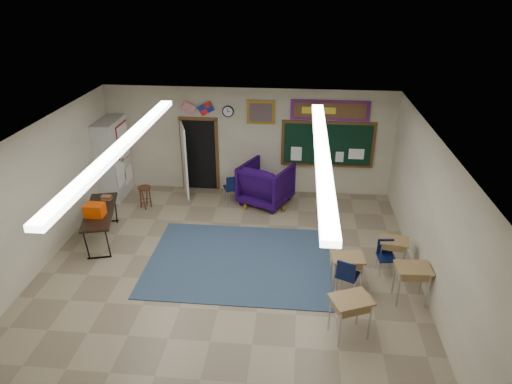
# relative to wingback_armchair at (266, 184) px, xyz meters

# --- Properties ---
(floor) EXTENTS (9.00, 9.00, 0.00)m
(floor) POSITION_rel_wingback_armchair_xyz_m (-0.56, -3.74, -0.57)
(floor) COLOR gray
(floor) RESTS_ON ground
(back_wall) EXTENTS (8.00, 0.04, 3.00)m
(back_wall) POSITION_rel_wingback_armchair_xyz_m (-0.56, 0.76, 0.93)
(back_wall) COLOR beige
(back_wall) RESTS_ON floor
(left_wall) EXTENTS (0.04, 9.00, 3.00)m
(left_wall) POSITION_rel_wingback_armchair_xyz_m (-4.56, -3.74, 0.93)
(left_wall) COLOR beige
(left_wall) RESTS_ON floor
(right_wall) EXTENTS (0.04, 9.00, 3.00)m
(right_wall) POSITION_rel_wingback_armchair_xyz_m (3.44, -3.74, 0.93)
(right_wall) COLOR beige
(right_wall) RESTS_ON floor
(ceiling) EXTENTS (8.00, 9.00, 0.04)m
(ceiling) POSITION_rel_wingback_armchair_xyz_m (-0.56, -3.74, 2.43)
(ceiling) COLOR silver
(ceiling) RESTS_ON back_wall
(area_rug) EXTENTS (4.00, 3.00, 0.02)m
(area_rug) POSITION_rel_wingback_armchair_xyz_m (-0.36, -2.94, -0.56)
(area_rug) COLOR #2E4057
(area_rug) RESTS_ON floor
(fluorescent_strips) EXTENTS (3.86, 6.00, 0.10)m
(fluorescent_strips) POSITION_rel_wingback_armchair_xyz_m (-0.56, -3.74, 2.37)
(fluorescent_strips) COLOR white
(fluorescent_strips) RESTS_ON ceiling
(doorway) EXTENTS (1.10, 0.89, 2.16)m
(doorway) POSITION_rel_wingback_armchair_xyz_m (-2.06, 0.61, 0.49)
(doorway) COLOR black
(doorway) RESTS_ON back_wall
(chalkboard) EXTENTS (2.55, 0.14, 1.30)m
(chalkboard) POSITION_rel_wingback_armchair_xyz_m (1.64, 0.72, 0.89)
(chalkboard) COLOR #563318
(chalkboard) RESTS_ON back_wall
(bulletin_board) EXTENTS (2.10, 0.05, 0.55)m
(bulletin_board) POSITION_rel_wingback_armchair_xyz_m (1.64, 0.73, 1.88)
(bulletin_board) COLOR #AA0E0F
(bulletin_board) RESTS_ON back_wall
(framed_art_print) EXTENTS (0.75, 0.05, 0.65)m
(framed_art_print) POSITION_rel_wingback_armchair_xyz_m (-0.21, 0.73, 1.78)
(framed_art_print) COLOR #A27A1F
(framed_art_print) RESTS_ON back_wall
(wall_clock) EXTENTS (0.32, 0.05, 0.32)m
(wall_clock) POSITION_rel_wingback_armchair_xyz_m (-1.11, 0.73, 1.78)
(wall_clock) COLOR black
(wall_clock) RESTS_ON back_wall
(wall_flags) EXTENTS (1.16, 0.06, 0.70)m
(wall_flags) POSITION_rel_wingback_armchair_xyz_m (-1.96, 0.70, 1.91)
(wall_flags) COLOR red
(wall_flags) RESTS_ON back_wall
(storage_cabinet) EXTENTS (0.59, 1.25, 2.20)m
(storage_cabinet) POSITION_rel_wingback_armchair_xyz_m (-4.27, 0.11, 0.53)
(storage_cabinet) COLOR #BBBAB6
(storage_cabinet) RESTS_ON floor
(wingback_armchair) EXTENTS (1.63, 1.65, 1.14)m
(wingback_armchair) POSITION_rel_wingback_armchair_xyz_m (0.00, 0.00, 0.00)
(wingback_armchair) COLOR #1A0539
(wingback_armchair) RESTS_ON floor
(student_chair_reading) EXTENTS (0.56, 0.56, 0.85)m
(student_chair_reading) POSITION_rel_wingback_armchair_xyz_m (-0.93, -0.10, -0.15)
(student_chair_reading) COLOR black
(student_chair_reading) RESTS_ON floor
(student_chair_desk_a) EXTENTS (0.54, 0.54, 0.81)m
(student_chair_desk_a) POSITION_rel_wingback_armchair_xyz_m (1.90, -3.80, -0.16)
(student_chair_desk_a) COLOR black
(student_chair_desk_a) RESTS_ON floor
(student_chair_desk_b) EXTENTS (0.41, 0.41, 0.74)m
(student_chair_desk_b) POSITION_rel_wingback_armchair_xyz_m (2.76, -3.07, -0.20)
(student_chair_desk_b) COLOR black
(student_chair_desk_b) RESTS_ON floor
(student_desk_front_left) EXTENTS (0.67, 0.52, 0.76)m
(student_desk_front_left) POSITION_rel_wingback_armchair_xyz_m (1.89, -3.66, -0.15)
(student_desk_front_left) COLOR #997C47
(student_desk_front_left) RESTS_ON floor
(student_desk_front_right) EXTENTS (0.66, 0.54, 0.71)m
(student_desk_front_right) POSITION_rel_wingback_armchair_xyz_m (2.93, -2.85, -0.18)
(student_desk_front_right) COLOR #997C47
(student_desk_front_right) RESTS_ON floor
(student_desk_back_left) EXTENTS (0.81, 0.72, 0.80)m
(student_desk_back_left) POSITION_rel_wingback_armchair_xyz_m (1.83, -5.00, -0.12)
(student_desk_back_left) COLOR #997C47
(student_desk_back_left) RESTS_ON floor
(student_desk_back_right) EXTENTS (0.67, 0.52, 0.78)m
(student_desk_back_right) POSITION_rel_wingback_armchair_xyz_m (3.08, -3.93, -0.13)
(student_desk_back_right) COLOR #997C47
(student_desk_back_right) RESTS_ON floor
(folding_table) EXTENTS (1.10, 1.97, 1.07)m
(folding_table) POSITION_rel_wingback_armchair_xyz_m (-3.71, -2.31, -0.15)
(folding_table) COLOR black
(folding_table) RESTS_ON floor
(wooden_stool) EXTENTS (0.35, 0.35, 0.61)m
(wooden_stool) POSITION_rel_wingback_armchair_xyz_m (-3.21, -0.62, -0.25)
(wooden_stool) COLOR #552D19
(wooden_stool) RESTS_ON floor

